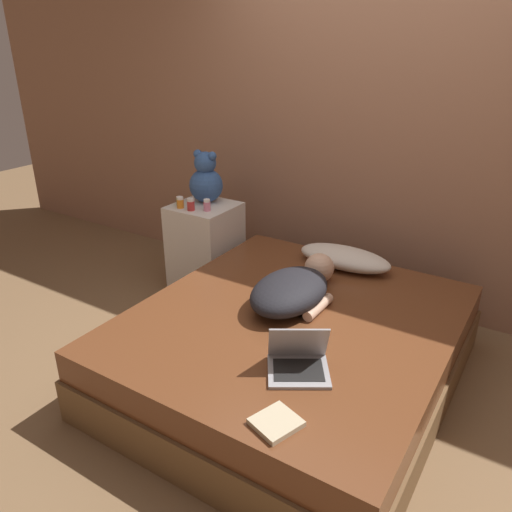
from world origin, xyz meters
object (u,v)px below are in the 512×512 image
(laptop, at_px, (298,360))
(teddy_bear, at_px, (206,180))
(bottle_red, at_px, (191,205))
(bottle_green, at_px, (179,201))
(bottle_pink, at_px, (207,205))
(book, at_px, (276,423))
(person_lying, at_px, (294,288))
(pillow, at_px, (345,258))
(bottle_orange, at_px, (180,203))

(laptop, distance_m, teddy_bear, 1.88)
(teddy_bear, height_order, bottle_red, teddy_bear)
(laptop, relative_size, bottle_green, 5.68)
(bottle_red, xyz_separation_m, bottle_pink, (0.10, 0.06, -0.00))
(laptop, distance_m, bottle_pink, 1.65)
(teddy_bear, bearing_deg, book, -45.43)
(person_lying, xyz_separation_m, bottle_pink, (-0.96, 0.45, 0.21))
(bottle_green, height_order, book, bottle_green)
(pillow, relative_size, bottle_orange, 7.59)
(laptop, distance_m, bottle_orange, 1.79)
(teddy_bear, distance_m, book, 2.20)
(bottle_red, distance_m, bottle_pink, 0.12)
(laptop, bearing_deg, pillow, 70.83)
(laptop, distance_m, book, 0.38)
(book, bearing_deg, bottle_pink, 135.26)
(bottle_orange, bearing_deg, teddy_bear, 72.70)
(person_lying, distance_m, bottle_green, 1.31)
(laptop, height_order, teddy_bear, teddy_bear)
(bottle_pink, relative_size, bottle_green, 1.33)
(laptop, xyz_separation_m, bottle_green, (-1.54, 1.00, 0.24))
(laptop, bearing_deg, bottle_orange, 115.44)
(bottle_red, bearing_deg, teddy_bear, 97.89)
(person_lying, height_order, bottle_red, bottle_red)
(bottle_red, bearing_deg, bottle_green, 161.17)
(person_lying, height_order, bottle_pink, bottle_pink)
(pillow, xyz_separation_m, laptop, (0.27, -1.17, -0.01))
(laptop, relative_size, teddy_bear, 0.94)
(teddy_bear, height_order, bottle_pink, teddy_bear)
(pillow, distance_m, book, 1.57)
(person_lying, relative_size, teddy_bear, 1.95)
(bottle_green, xyz_separation_m, book, (1.64, -1.37, -0.28))
(pillow, relative_size, laptop, 1.72)
(teddy_bear, bearing_deg, bottle_green, -125.11)
(book, bearing_deg, bottle_orange, 140.37)
(laptop, height_order, bottle_red, bottle_red)
(laptop, bearing_deg, book, -107.48)
(teddy_bear, bearing_deg, person_lying, -29.30)
(bottle_red, distance_m, bottle_green, 0.16)
(laptop, height_order, bottle_green, bottle_green)
(person_lying, relative_size, bottle_pink, 8.86)
(bottle_orange, bearing_deg, book, -39.63)
(bottle_orange, bearing_deg, bottle_green, 136.13)
(pillow, relative_size, bottle_red, 7.13)
(laptop, relative_size, bottle_pink, 4.26)
(bottle_orange, distance_m, bottle_red, 0.10)
(bottle_orange, bearing_deg, pillow, 10.04)
(pillow, bearing_deg, laptop, -77.07)
(bottle_pink, bearing_deg, bottle_red, -151.76)
(laptop, bearing_deg, bottle_red, 113.64)
(teddy_bear, bearing_deg, bottle_orange, -107.30)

